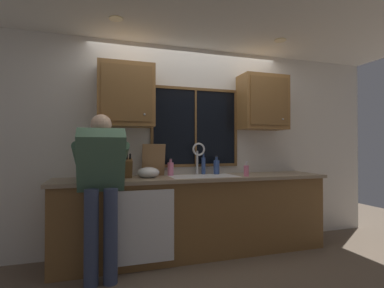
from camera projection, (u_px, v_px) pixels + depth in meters
back_wall at (188, 146)px, 3.79m from camera, size 5.57×0.12×2.55m
ceiling_downlight_left at (116, 19)px, 2.89m from camera, size 0.14×0.14×0.01m
ceiling_downlight_right at (280, 40)px, 3.47m from camera, size 0.14×0.14×0.01m
window_glass at (195, 127)px, 3.75m from camera, size 1.10×0.02×0.95m
window_frame_top at (196, 89)px, 3.75m from camera, size 1.17×0.02×0.04m
window_frame_bottom at (196, 165)px, 3.74m from camera, size 1.17×0.02×0.04m
window_frame_left at (152, 126)px, 3.57m from camera, size 0.04×0.02×0.95m
window_frame_right at (236, 128)px, 3.92m from camera, size 0.03×0.02×0.95m
window_mullion_center at (196, 127)px, 3.74m from camera, size 0.02×0.02×0.95m
lower_cabinet_run at (197, 217)px, 3.45m from camera, size 3.17×0.58×0.88m
countertop at (197, 178)px, 3.44m from camera, size 3.23×0.62×0.04m
dishwasher_front at (145, 227)px, 2.95m from camera, size 0.60×0.02×0.74m
upper_cabinet_left at (126, 95)px, 3.33m from camera, size 0.63×0.36×0.72m
upper_cabinet_right at (263, 103)px, 3.88m from camera, size 0.63×0.36×0.72m
sink at (203, 184)px, 3.47m from camera, size 0.80×0.46×0.21m
faucet at (199, 155)px, 3.65m from camera, size 0.18×0.09×0.40m
person_standing at (101, 177)px, 2.79m from camera, size 0.53×0.67×1.60m
knife_block at (126, 168)px, 3.25m from camera, size 0.12×0.18×0.32m
cutting_board at (154, 160)px, 3.50m from camera, size 0.28×0.10×0.39m
mixing_bowl at (148, 173)px, 3.29m from camera, size 0.25×0.25×0.13m
soap_dispenser at (246, 170)px, 3.44m from camera, size 0.06×0.07×0.18m
bottle_green_glass at (216, 167)px, 3.72m from camera, size 0.08×0.08×0.23m
bottle_tall_clear at (203, 165)px, 3.70m from camera, size 0.05×0.05×0.28m
bottle_amber_small at (171, 169)px, 3.53m from camera, size 0.07×0.07×0.21m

